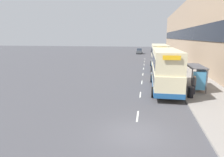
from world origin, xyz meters
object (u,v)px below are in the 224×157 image
pedestrian_at_shelter (198,74)px  double_decker_bus_near (165,69)px  double_decker_bus_ahead (159,56)px  pedestrian_1 (194,85)px  bus_shelter (197,73)px  litter_bin (191,92)px  car_0 (154,50)px  car_1 (139,51)px

pedestrian_at_shelter → double_decker_bus_near: bearing=-135.3°
double_decker_bus_ahead → pedestrian_1: size_ratio=5.95×
bus_shelter → litter_bin: size_ratio=4.00×
double_decker_bus_ahead → litter_bin: 17.82m
bus_shelter → double_decker_bus_ahead: bearing=102.3°
bus_shelter → double_decker_bus_near: bearing=-177.7°
double_decker_bus_ahead → double_decker_bus_near: bearing=-90.7°
double_decker_bus_near → car_0: size_ratio=2.67×
double_decker_bus_near → pedestrian_1: (2.64, -1.71, -1.22)m
double_decker_bus_near → litter_bin: 4.06m
double_decker_bus_near → litter_bin: size_ratio=9.69×
litter_bin → double_decker_bus_ahead: bearing=96.2°
car_1 → pedestrian_at_shelter: 43.78m
double_decker_bus_near → pedestrian_1: size_ratio=5.61×
double_decker_bus_ahead → car_1: bearing=98.2°
pedestrian_1 → car_0: bearing=92.2°
car_1 → litter_bin: (6.62, -50.27, -0.23)m
double_decker_bus_ahead → pedestrian_1: 16.49m
bus_shelter → car_1: bearing=99.5°
pedestrian_at_shelter → litter_bin: (-2.28, -7.41, -0.42)m
car_0 → car_1: car_1 is taller
car_0 → pedestrian_1: size_ratio=2.10×
pedestrian_at_shelter → double_decker_bus_ahead: bearing=112.2°
car_0 → pedestrian_at_shelter: size_ratio=2.05×
bus_shelter → car_0: bearing=92.9°
double_decker_bus_ahead → car_1: size_ratio=2.73×
double_decker_bus_ahead → litter_bin: size_ratio=10.27×
double_decker_bus_ahead → pedestrian_at_shelter: (4.19, -10.24, -1.20)m
bus_shelter → pedestrian_1: bus_shelter is taller
pedestrian_1 → litter_bin: bearing=-112.1°
pedestrian_1 → litter_bin: (-0.56, -1.39, -0.40)m
car_1 → bus_shelter: bearing=99.5°
double_decker_bus_ahead → pedestrian_at_shelter: double_decker_bus_ahead is taller
pedestrian_at_shelter → pedestrian_1: 6.26m
car_1 → litter_bin: car_1 is taller
bus_shelter → litter_bin: bus_shelter is taller
bus_shelter → pedestrian_1: size_ratio=2.32×
car_0 → car_1: (-4.98, -9.12, 0.06)m
pedestrian_1 → litter_bin: pedestrian_1 is taller
bus_shelter → double_decker_bus_ahead: (-3.13, 14.41, 0.41)m
double_decker_bus_near → car_0: bearing=89.6°
double_decker_bus_near → double_decker_bus_ahead: 14.55m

